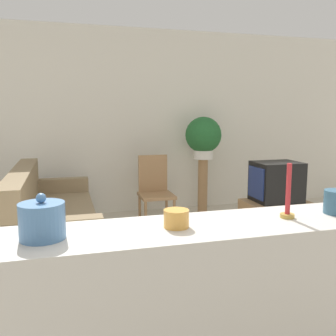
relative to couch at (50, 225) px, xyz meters
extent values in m
cube|color=silver|center=(0.77, 1.55, 1.03)|extent=(9.00, 0.06, 2.70)
cube|color=#847051|center=(0.05, 0.00, -0.09)|extent=(0.82, 2.07, 0.47)
cube|color=#847051|center=(-0.26, 0.00, 0.37)|extent=(0.20, 2.07, 0.44)
cube|color=#847051|center=(0.05, -0.95, 0.00)|extent=(0.82, 0.16, 0.65)
cube|color=#847051|center=(0.05, 0.95, 0.00)|extent=(0.82, 0.16, 0.65)
cube|color=#9E754C|center=(2.60, -0.11, -0.10)|extent=(0.76, 0.48, 0.43)
cube|color=black|center=(2.60, -0.11, 0.35)|extent=(0.53, 0.43, 0.47)
cube|color=navy|center=(2.33, -0.11, 0.35)|extent=(0.02, 0.35, 0.37)
cube|color=#9E754C|center=(1.32, 0.70, 0.08)|extent=(0.44, 0.44, 0.04)
cube|color=#9E754C|center=(1.32, 0.91, 0.35)|extent=(0.40, 0.04, 0.50)
cylinder|color=#9E754C|center=(1.13, 0.51, -0.13)|extent=(0.04, 0.04, 0.38)
cylinder|color=#9E754C|center=(1.51, 0.51, -0.13)|extent=(0.04, 0.04, 0.38)
cylinder|color=#9E754C|center=(1.13, 0.89, -0.13)|extent=(0.04, 0.04, 0.38)
cylinder|color=#9E754C|center=(1.51, 0.89, -0.13)|extent=(0.04, 0.04, 0.38)
cylinder|color=#9E754C|center=(2.12, 1.09, 0.09)|extent=(0.14, 0.14, 0.82)
cylinder|color=white|center=(2.12, 1.09, 0.56)|extent=(0.28, 0.28, 0.13)
sphere|color=#23602D|center=(2.12, 1.09, 0.85)|extent=(0.52, 0.52, 0.52)
cube|color=beige|center=(0.77, -2.43, 0.17)|extent=(2.29, 0.44, 0.97)
cylinder|color=#4C7AAD|center=(0.07, -2.43, 0.73)|extent=(0.19, 0.19, 0.15)
sphere|color=#4C7AAD|center=(0.07, -2.43, 0.82)|extent=(0.04, 0.04, 0.04)
cylinder|color=gold|center=(0.64, -2.43, 0.69)|extent=(0.12, 0.12, 0.08)
cylinder|color=#B7933D|center=(1.22, -2.43, 0.66)|extent=(0.07, 0.07, 0.02)
cylinder|color=#B7282D|center=(1.22, -2.43, 0.80)|extent=(0.02, 0.02, 0.25)
camera|label=1|loc=(0.17, -3.99, 1.17)|focal=40.00mm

